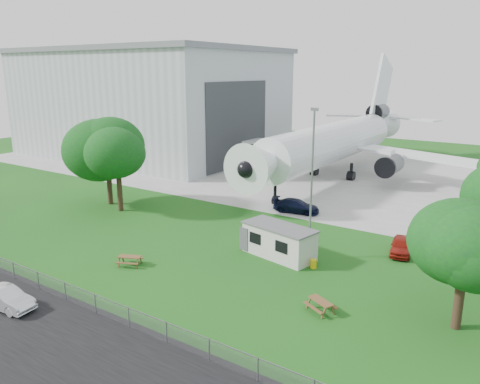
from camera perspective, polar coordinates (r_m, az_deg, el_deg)
The scene contains 16 objects.
ground at distance 38.37m, azimuth -7.01°, elevation -8.27°, with size 160.00×160.00×0.00m, color #216718.
asphalt_strip at distance 30.82m, azimuth -23.55°, elevation -15.48°, with size 120.00×8.00×0.02m, color black.
concrete_apron at distance 70.24m, azimuth 13.61°, elevation 2.00°, with size 120.00×46.00×0.03m, color #B7B7B2.
hangar at distance 87.78m, azimuth -10.79°, elevation 10.80°, with size 43.00×31.00×18.55m.
airliner at distance 68.05m, azimuth 11.65°, elevation 6.22°, with size 46.36×47.73×17.69m.
site_cabin at distance 38.54m, azimuth 4.80°, elevation -6.00°, with size 6.95×3.85×2.62m.
picnic_west at distance 38.17m, azimuth -13.24°, elevation -8.69°, with size 1.80×1.50×0.76m, color brown, non-canonical shape.
picnic_east at distance 31.08m, azimuth 9.76°, elevation -14.14°, with size 1.80×1.50×0.76m, color brown, non-canonical shape.
fence at distance 32.52m, azimuth -18.27°, elevation -13.34°, with size 58.00×0.04×1.30m, color gray.
lamp_mast at distance 37.17m, azimuth 8.71°, elevation 0.68°, with size 0.16×0.16×12.00m, color slate.
tree_west_big at distance 54.35m, azimuth -15.92°, elevation 5.13°, with size 8.47×8.47×10.66m.
tree_west_small at distance 51.34m, azimuth -14.73°, elevation 4.39°, with size 7.11×7.11×9.73m.
tree_east_front at distance 29.51m, azimuth 25.89°, elevation -5.39°, with size 6.41×6.41×8.71m.
car_centre_sedan at distance 34.15m, azimuth -26.68°, elevation -11.53°, with size 1.47×4.21×1.39m, color silver.
car_ne_hatch at distance 41.37m, azimuth 19.05°, elevation -6.24°, with size 1.63×4.05×1.38m, color maroon.
car_apron_van at distance 50.60m, azimuth 6.87°, elevation -1.71°, with size 2.02×4.97×1.44m, color black.
Camera 1 is at (23.37, -26.56, 14.84)m, focal length 35.00 mm.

